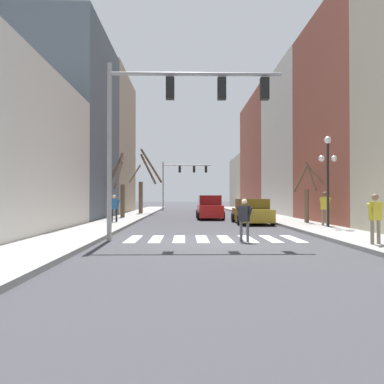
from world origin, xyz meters
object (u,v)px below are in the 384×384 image
(pedestrian_crossing_street, at_px, (114,206))
(pedestrian_on_left_sidewalk, at_px, (244,216))
(traffic_signal_near, at_px, (172,109))
(pedestrian_near_right_corner, at_px, (325,206))
(car_at_intersection, at_px, (210,204))
(street_tree_left_near, at_px, (309,195))
(street_tree_right_far, at_px, (144,185))
(street_tree_right_near, at_px, (120,186))
(traffic_signal_far, at_px, (181,174))
(pedestrian_waiting_at_curb, at_px, (375,214))
(car_parked_right_near, at_px, (210,208))
(street_lamp_right_corner, at_px, (328,163))
(car_parked_left_near, at_px, (252,212))

(pedestrian_crossing_street, distance_m, pedestrian_on_left_sidewalk, 11.07)
(traffic_signal_near, height_order, pedestrian_near_right_corner, traffic_signal_near)
(car_at_intersection, distance_m, street_tree_left_near, 23.10)
(car_at_intersection, distance_m, pedestrian_on_left_sidewalk, 30.67)
(street_tree_right_far, relative_size, street_tree_right_near, 1.27)
(traffic_signal_far, distance_m, pedestrian_waiting_at_curb, 37.15)
(street_tree_left_near, bearing_deg, pedestrian_waiting_at_curb, -96.71)
(car_parked_right_near, xyz_separation_m, pedestrian_crossing_street, (-6.16, -5.40, 0.29))
(traffic_signal_far, xyz_separation_m, pedestrian_crossing_street, (-3.74, -25.43, -3.47))
(car_parked_right_near, relative_size, car_at_intersection, 1.07)
(car_at_intersection, distance_m, pedestrian_crossing_street, 22.90)
(pedestrian_near_right_corner, bearing_deg, car_parked_right_near, -174.60)
(street_tree_right_near, bearing_deg, pedestrian_crossing_street, -83.65)
(street_lamp_right_corner, height_order, pedestrian_crossing_street, street_lamp_right_corner)
(pedestrian_waiting_at_curb, relative_size, street_tree_left_near, 0.45)
(traffic_signal_far, xyz_separation_m, pedestrian_waiting_at_curb, (6.64, -36.38, -3.49))
(pedestrian_waiting_at_curb, bearing_deg, street_tree_right_far, -88.76)
(street_lamp_right_corner, distance_m, car_parked_left_near, 5.98)
(pedestrian_near_right_corner, bearing_deg, car_at_intersection, 162.82)
(car_parked_right_near, xyz_separation_m, pedestrian_near_right_corner, (5.51, -8.65, 0.38))
(street_lamp_right_corner, distance_m, car_parked_right_near, 11.16)
(street_lamp_right_corner, xyz_separation_m, car_parked_left_near, (-3.07, 4.39, -2.64))
(car_parked_left_near, xyz_separation_m, car_at_intersection, (-1.14, 21.36, 0.05))
(street_tree_right_far, distance_m, street_tree_right_near, 7.85)
(car_parked_left_near, height_order, pedestrian_near_right_corner, pedestrian_near_right_corner)
(street_tree_right_far, bearing_deg, pedestrian_near_right_corner, -54.94)
(traffic_signal_far, relative_size, pedestrian_on_left_sidewalk, 3.96)
(pedestrian_near_right_corner, bearing_deg, street_tree_left_near, 155.88)
(car_at_intersection, bearing_deg, pedestrian_waiting_at_curb, -174.62)
(pedestrian_on_left_sidewalk, relative_size, street_tree_right_far, 0.26)
(pedestrian_waiting_at_curb, distance_m, street_tree_right_near, 19.45)
(street_lamp_right_corner, xyz_separation_m, pedestrian_on_left_sidewalk, (-5.02, -4.91, -2.43))
(car_parked_left_near, height_order, street_tree_right_far, street_tree_right_far)
(pedestrian_waiting_at_curb, distance_m, pedestrian_on_left_sidewalk, 4.36)
(traffic_signal_near, distance_m, street_tree_right_far, 21.87)
(traffic_signal_near, bearing_deg, pedestrian_on_left_sidewalk, -6.76)
(pedestrian_near_right_corner, relative_size, pedestrian_on_left_sidewalk, 1.13)
(pedestrian_near_right_corner, xyz_separation_m, street_tree_left_near, (-0.12, 2.28, 0.60))
(street_tree_right_far, bearing_deg, street_tree_left_near, -51.04)
(car_parked_left_near, height_order, pedestrian_on_left_sidewalk, pedestrian_on_left_sidewalk)
(car_parked_left_near, relative_size, pedestrian_crossing_street, 2.69)
(traffic_signal_near, height_order, street_tree_left_near, traffic_signal_near)
(car_parked_left_near, xyz_separation_m, street_tree_right_near, (-9.01, 4.72, 1.77))
(traffic_signal_far, height_order, street_lamp_right_corner, traffic_signal_far)
(traffic_signal_far, bearing_deg, car_parked_left_near, -79.37)
(car_parked_left_near, distance_m, street_tree_left_near, 3.54)
(street_tree_right_far, bearing_deg, pedestrian_waiting_at_curb, -67.20)
(car_at_intersection, distance_m, street_tree_right_far, 11.43)
(traffic_signal_far, bearing_deg, traffic_signal_near, -89.87)
(pedestrian_near_right_corner, relative_size, street_tree_right_near, 0.37)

